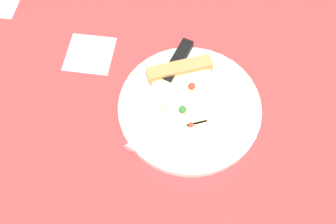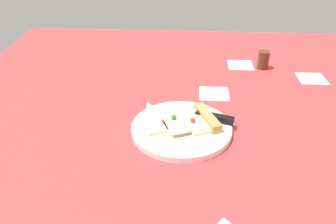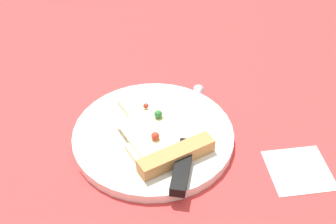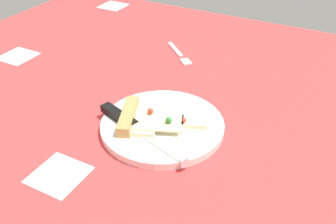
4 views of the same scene
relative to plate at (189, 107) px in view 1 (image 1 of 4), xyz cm
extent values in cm
cube|color=#D13838|center=(2.77, 6.51, -2.28)|extent=(152.19, 152.19, 3.00)
cube|color=white|center=(9.57, 20.64, -0.88)|extent=(9.00, 9.00, 0.20)
cylinder|color=white|center=(0.00, 0.00, 0.00)|extent=(25.39, 25.39, 1.56)
cube|color=beige|center=(3.70, 1.52, 1.28)|extent=(9.74, 12.46, 1.00)
cube|color=beige|center=(-1.39, -0.57, 1.28)|extent=(7.92, 8.79, 1.00)
cube|color=beige|center=(-6.01, -2.47, 1.28)|extent=(6.18, 5.31, 1.00)
cube|color=#F2E099|center=(0.92, 0.38, 1.93)|extent=(12.75, 12.31, 0.30)
cube|color=tan|center=(6.47, 2.67, 1.88)|extent=(6.97, 12.09, 2.20)
sphere|color=red|center=(2.69, 0.03, 2.70)|extent=(1.23, 1.23, 1.23)
sphere|color=red|center=(-4.62, -0.60, 2.51)|extent=(0.87, 0.87, 0.87)
sphere|color=#2D7A38|center=(-2.07, 1.09, 2.72)|extent=(1.28, 1.28, 1.28)
cube|color=silver|center=(-2.97, 6.99, 0.93)|extent=(12.03, 5.64, 0.30)
cone|color=silver|center=(-8.67, 8.86, 0.93)|extent=(2.52, 2.52, 2.00)
cube|color=black|center=(8.43, 3.25, 1.58)|extent=(10.19, 5.21, 1.60)
camera|label=1|loc=(-29.70, -0.09, 55.65)|focal=37.74mm
camera|label=2|loc=(0.64, -67.60, 46.44)|focal=34.57mm
camera|label=3|loc=(52.74, -5.25, 51.26)|focal=49.79mm
camera|label=4|loc=(-30.17, 54.21, 45.71)|focal=40.00mm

